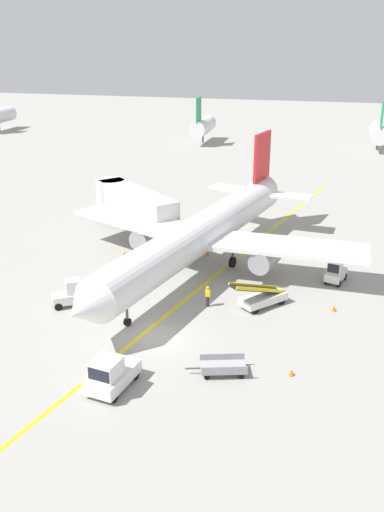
{
  "coord_description": "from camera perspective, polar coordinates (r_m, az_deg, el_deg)",
  "views": [
    {
      "loc": [
        10.84,
        -32.55,
        19.58
      ],
      "look_at": [
        0.05,
        9.22,
        2.5
      ],
      "focal_mm": 39.59,
      "sensor_mm": 36.0,
      "label": 1
    }
  ],
  "objects": [
    {
      "name": "pushback_tug",
      "position": [
        34.05,
        -8.21,
        -11.74
      ],
      "size": [
        2.47,
        3.86,
        2.2
      ],
      "color": "silver",
      "rests_on": "ground"
    },
    {
      "name": "safety_cone_wingtip_left",
      "position": [
        53.09,
        14.71,
        -0.53
      ],
      "size": [
        0.36,
        0.36,
        0.44
      ],
      "primitive_type": "cone",
      "color": "orange",
      "rests_on": "ground"
    },
    {
      "name": "baggage_tug_near_wing",
      "position": [
        44.34,
        -12.24,
        -3.8
      ],
      "size": [
        2.72,
        2.42,
        2.1
      ],
      "color": "silver",
      "rests_on": "ground"
    },
    {
      "name": "distant_aircraft_mid_right",
      "position": [
        107.95,
        18.34,
        11.82
      ],
      "size": [
        3.0,
        10.1,
        8.8
      ],
      "color": "silver",
      "rests_on": "ground"
    },
    {
      "name": "belt_loader_forward_hold",
      "position": [
        43.61,
        7.11,
        -4.12
      ],
      "size": [
        4.22,
        4.59,
        2.59
      ],
      "color": "silver",
      "rests_on": "ground"
    },
    {
      "name": "safety_cone_wingtip_right",
      "position": [
        53.52,
        -6.83,
        0.23
      ],
      "size": [
        0.36,
        0.36,
        0.44
      ],
      "primitive_type": "cone",
      "color": "orange",
      "rests_on": "ground"
    },
    {
      "name": "safety_cone_nose_right",
      "position": [
        44.12,
        14.15,
        -5.14
      ],
      "size": [
        0.36,
        0.36,
        0.44
      ],
      "primitive_type": "cone",
      "color": "orange",
      "rests_on": "ground"
    },
    {
      "name": "safety_cone_tail_area",
      "position": [
        53.26,
        1.58,
        0.28
      ],
      "size": [
        0.36,
        0.36,
        0.44
      ],
      "primitive_type": "cone",
      "color": "orange",
      "rests_on": "ground"
    },
    {
      "name": "distant_aircraft_mid_left",
      "position": [
        109.64,
        1.1,
        13.02
      ],
      "size": [
        3.0,
        10.1,
        8.8
      ],
      "color": "silver",
      "rests_on": "ground"
    },
    {
      "name": "taxi_line_yellow",
      "position": [
        43.7,
        -1.39,
        -5.02
      ],
      "size": [
        18.93,
        77.87,
        0.01
      ],
      "primitive_type": "cube",
      "rotation": [
        0.0,
        0.0,
        -0.24
      ],
      "color": "yellow",
      "rests_on": "ground"
    },
    {
      "name": "safety_cone_nose_left",
      "position": [
        35.82,
        10.03,
        -11.49
      ],
      "size": [
        0.36,
        0.36,
        0.44
      ],
      "primitive_type": "cone",
      "color": "orange",
      "rests_on": "ground"
    },
    {
      "name": "ground_plane",
      "position": [
        39.51,
        -3.45,
        -8.16
      ],
      "size": [
        300.0,
        300.0,
        0.0
      ],
      "primitive_type": "plane",
      "color": "#9E9B93"
    },
    {
      "name": "airliner",
      "position": [
        49.27,
        1.17,
        2.44
      ],
      "size": [
        27.94,
        34.97,
        10.1
      ],
      "color": "white",
      "rests_on": "ground"
    },
    {
      "name": "baggage_cart_loaded",
      "position": [
        35.39,
        3.16,
        -11.13
      ],
      "size": [
        3.83,
        2.32,
        0.94
      ],
      "color": "#A5A5A8",
      "rests_on": "ground"
    },
    {
      "name": "ground_crew_marshaller",
      "position": [
        43.21,
        1.6,
        -4.01
      ],
      "size": [
        0.36,
        0.24,
        1.7
      ],
      "color": "#26262D",
      "rests_on": "ground"
    },
    {
      "name": "jet_bridge",
      "position": [
        58.85,
        -6.26,
        5.66
      ],
      "size": [
        11.33,
        10.2,
        4.85
      ],
      "color": "beige",
      "rests_on": "ground"
    },
    {
      "name": "baggage_tug_by_cargo_door",
      "position": [
        48.76,
        14.3,
        -1.6
      ],
      "size": [
        1.91,
        2.66,
        2.1
      ],
      "color": "silver",
      "rests_on": "ground"
    }
  ]
}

